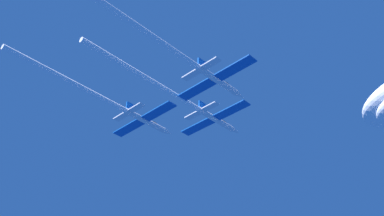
# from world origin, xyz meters

# --- Properties ---
(jet_lead) EXTENTS (18.92, 45.35, 3.13)m
(jet_lead) POSITION_xyz_m (0.52, -10.30, 0.64)
(jet_lead) COLOR silver
(jet_left_wing) EXTENTS (18.92, 43.04, 3.13)m
(jet_left_wing) POSITION_xyz_m (-10.75, -20.81, -0.01)
(jet_left_wing) COLOR silver
(jet_right_wing) EXTENTS (18.92, 43.19, 3.13)m
(jet_right_wing) POSITION_xyz_m (10.69, -20.58, 0.33)
(jet_right_wing) COLOR silver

